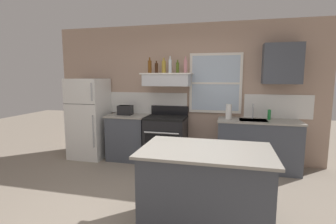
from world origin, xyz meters
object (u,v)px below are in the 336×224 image
bottle_brown_stout (156,68)px  bottle_olive_oil_square (178,68)px  refrigerator (89,118)px  bottle_rose_pink (185,66)px  toaster (125,110)px  kitchen_island (205,189)px  bottle_clear_tall (170,66)px  stove_range (166,139)px  bottle_amber_wine (150,66)px  dish_soap_bottle (269,115)px  bottle_champagne_gold_foil (164,67)px  paper_towel_roll (229,112)px

bottle_brown_stout → bottle_olive_oil_square: bottle_olive_oil_square is taller
refrigerator → bottle_rose_pink: bearing=3.5°
toaster → kitchen_island: toaster is taller
bottle_brown_stout → bottle_clear_tall: bottle_clear_tall is taller
bottle_brown_stout → bottle_rose_pink: size_ratio=0.76×
toaster → stove_range: 1.03m
bottle_amber_wine → bottle_rose_pink: bearing=4.7°
stove_range → bottle_rose_pink: 1.46m
bottle_brown_stout → bottle_amber_wine: bearing=-162.7°
toaster → bottle_olive_oil_square: bottle_olive_oil_square is taller
dish_soap_bottle → kitchen_island: dish_soap_bottle is taller
toaster → bottle_champagne_gold_foil: 1.17m
refrigerator → bottle_clear_tall: bearing=2.0°
paper_towel_roll → dish_soap_bottle: bearing=8.0°
bottle_champagne_gold_foil → paper_towel_roll: bearing=-3.8°
bottle_clear_tall → bottle_olive_oil_square: 0.15m
bottle_rose_pink → paper_towel_roll: bearing=-4.3°
dish_soap_bottle → bottle_clear_tall: bearing=-176.9°
dish_soap_bottle → kitchen_island: bearing=-113.3°
stove_range → paper_towel_roll: bearing=1.8°
toaster → kitchen_island: (1.82, -2.06, -0.55)m
stove_range → bottle_clear_tall: (0.07, 0.04, 1.41)m
refrigerator → paper_towel_roll: 2.83m
bottle_olive_oil_square → dish_soap_bottle: 1.88m
stove_range → bottle_clear_tall: bottle_clear_tall is taller
bottle_brown_stout → bottle_champagne_gold_foil: 0.14m
kitchen_island → bottle_clear_tall: bearing=113.4°
bottle_champagne_gold_foil → bottle_olive_oil_square: bearing=-4.0°
stove_range → bottle_brown_stout: bearing=159.5°
toaster → paper_towel_roll: paper_towel_roll is taller
refrigerator → bottle_clear_tall: (1.72, 0.06, 1.06)m
bottle_amber_wine → bottle_champagne_gold_foil: bottle_amber_wine is taller
toaster → bottle_champagne_gold_foil: (0.79, 0.07, 0.86)m
bottle_olive_oil_square → bottle_rose_pink: bottle_rose_pink is taller
bottle_olive_oil_square → refrigerator: bearing=-176.2°
refrigerator → bottle_brown_stout: bearing=4.1°
stove_range → bottle_clear_tall: size_ratio=3.49×
bottle_amber_wine → kitchen_island: 2.81m
bottle_champagne_gold_foil → kitchen_island: bearing=-64.1°
bottle_olive_oil_square → stove_range: bearing=-153.1°
stove_range → bottle_amber_wine: bottle_amber_wine is taller
bottle_clear_tall → toaster: bearing=179.3°
stove_range → bottle_rose_pink: bearing=15.7°
toaster → bottle_rose_pink: (1.22, 0.05, 0.87)m
paper_towel_roll → toaster: bearing=179.7°
bottle_amber_wine → bottle_clear_tall: (0.40, -0.00, 0.01)m
bottle_rose_pink → bottle_olive_oil_square: bearing=179.2°
bottle_olive_oil_square → bottle_brown_stout: bearing=-177.1°
bottle_champagne_gold_foil → kitchen_island: bottle_champagne_gold_foil is taller
bottle_amber_wine → bottle_clear_tall: bearing=-0.6°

